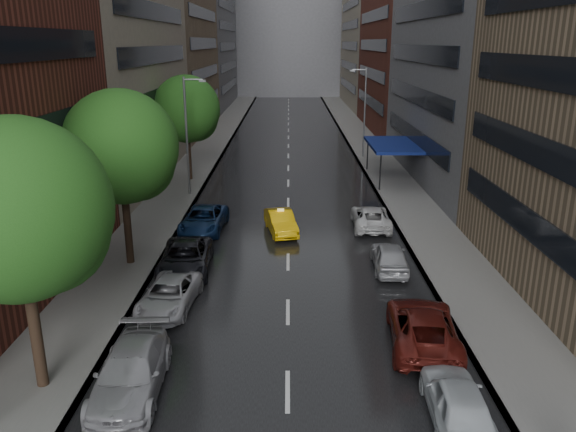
# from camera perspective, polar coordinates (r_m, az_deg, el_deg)

# --- Properties ---
(road) EXTENTS (14.00, 140.00, 0.01)m
(road) POSITION_cam_1_polar(r_m,az_deg,el_deg) (63.94, 0.04, 6.82)
(road) COLOR black
(road) RESTS_ON ground
(sidewalk_left) EXTENTS (4.00, 140.00, 0.15)m
(sidewalk_left) POSITION_cam_1_polar(r_m,az_deg,el_deg) (64.56, -8.03, 6.82)
(sidewalk_left) COLOR gray
(sidewalk_left) RESTS_ON ground
(sidewalk_right) EXTENTS (4.00, 140.00, 0.15)m
(sidewalk_right) POSITION_cam_1_polar(r_m,az_deg,el_deg) (64.55, 8.11, 6.81)
(sidewalk_right) COLOR gray
(sidewalk_right) RESTS_ON ground
(buildings_left) EXTENTS (8.00, 108.00, 38.00)m
(buildings_left) POSITION_cam_1_polar(r_m,az_deg,el_deg) (73.34, -12.55, 20.33)
(buildings_left) COLOR maroon
(buildings_left) RESTS_ON ground
(buildings_right) EXTENTS (8.05, 109.10, 36.00)m
(buildings_right) POSITION_cam_1_polar(r_m,az_deg,el_deg) (71.23, 12.97, 19.63)
(buildings_right) COLOR #937A5B
(buildings_right) RESTS_ON ground
(building_far) EXTENTS (40.00, 14.00, 32.00)m
(building_far) POSITION_cam_1_polar(r_m,az_deg,el_deg) (130.93, 0.06, 19.24)
(building_far) COLOR slate
(building_far) RESTS_ON ground
(tree_near) EXTENTS (6.00, 6.00, 9.56)m
(tree_near) POSITION_cam_1_polar(r_m,az_deg,el_deg) (19.79, -25.80, 0.54)
(tree_near) COLOR #382619
(tree_near) RESTS_ON ground
(tree_mid) EXTENTS (5.94, 5.94, 9.46)m
(tree_mid) POSITION_cam_1_polar(r_m,az_deg,el_deg) (30.21, -16.65, 6.71)
(tree_mid) COLOR #382619
(tree_mid) RESTS_ON ground
(tree_far) EXTENTS (5.68, 5.68, 9.05)m
(tree_far) POSITION_cam_1_polar(r_m,az_deg,el_deg) (48.91, -10.28, 10.64)
(tree_far) COLOR #382619
(tree_far) RESTS_ON ground
(taxi) EXTENTS (2.37, 4.54, 1.42)m
(taxi) POSITION_cam_1_polar(r_m,az_deg,el_deg) (35.59, -0.74, -0.61)
(taxi) COLOR yellow
(taxi) RESTS_ON ground
(parked_cars_left) EXTENTS (2.87, 22.95, 1.57)m
(parked_cars_left) POSITION_cam_1_polar(r_m,az_deg,el_deg) (28.67, -10.91, -5.39)
(parked_cars_left) COLOR gray
(parked_cars_left) RESTS_ON ground
(parked_cars_right) EXTENTS (3.16, 24.54, 1.56)m
(parked_cars_right) POSITION_cam_1_polar(r_m,az_deg,el_deg) (27.36, 11.45, -6.57)
(parked_cars_right) COLOR silver
(parked_cars_right) RESTS_ON ground
(street_lamp_left) EXTENTS (1.74, 0.22, 9.00)m
(street_lamp_left) POSITION_cam_1_polar(r_m,az_deg,el_deg) (44.08, -10.17, 8.21)
(street_lamp_left) COLOR gray
(street_lamp_left) RESTS_ON sidewalk_left
(street_lamp_right) EXTENTS (1.74, 0.22, 9.00)m
(street_lamp_right) POSITION_cam_1_polar(r_m,az_deg,el_deg) (58.76, 7.72, 10.56)
(street_lamp_right) COLOR gray
(street_lamp_right) RESTS_ON sidewalk_right
(awning) EXTENTS (4.00, 8.00, 3.12)m
(awning) POSITION_cam_1_polar(r_m,az_deg,el_deg) (49.43, 10.58, 7.10)
(awning) COLOR navy
(awning) RESTS_ON sidewalk_right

